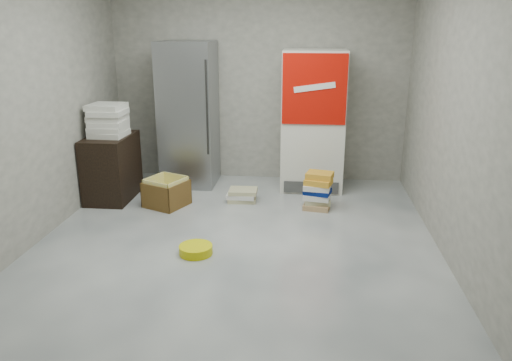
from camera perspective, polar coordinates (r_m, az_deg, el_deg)
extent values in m
plane|color=silver|center=(4.88, -2.62, -8.16)|extent=(5.00, 5.00, 0.00)
cube|color=#A7A296|center=(6.92, 0.31, 11.61)|extent=(4.00, 0.04, 2.80)
cube|color=#A7A296|center=(2.09, -13.24, -3.00)|extent=(4.00, 0.04, 2.80)
cube|color=#A7A296|center=(5.15, -25.65, 7.85)|extent=(0.04, 5.00, 2.80)
cube|color=#A7A296|center=(4.60, 22.79, 7.23)|extent=(0.04, 5.00, 2.80)
cube|color=#9D9FA4|center=(6.77, -7.68, 7.48)|extent=(0.70, 0.70, 1.90)
cylinder|color=#333333|center=(6.33, -5.64, 8.23)|extent=(0.02, 0.02, 1.19)
cube|color=silver|center=(6.59, 6.53, 6.81)|extent=(0.80, 0.70, 1.80)
cube|color=#BE0F05|center=(6.17, 6.70, 10.30)|extent=(0.78, 0.02, 0.85)
cube|color=white|center=(6.15, 6.71, 10.53)|extent=(0.50, 0.01, 0.14)
cube|color=#3F3F3F|center=(6.44, 6.31, -0.80)|extent=(0.70, 0.02, 0.15)
cube|color=black|center=(6.46, -16.15, 1.44)|extent=(0.50, 0.80, 0.80)
cube|color=silver|center=(6.35, -16.44, 5.16)|extent=(0.41, 0.41, 0.06)
cube|color=silver|center=(6.34, -16.51, 5.74)|extent=(0.40, 0.40, 0.06)
cube|color=silver|center=(6.33, -16.51, 6.33)|extent=(0.41, 0.41, 0.06)
cube|color=silver|center=(6.34, -16.61, 6.93)|extent=(0.40, 0.40, 0.06)
cube|color=silver|center=(6.30, -16.56, 7.48)|extent=(0.41, 0.41, 0.06)
cube|color=silver|center=(6.32, -16.74, 8.09)|extent=(0.42, 0.42, 0.06)
cube|color=tan|center=(5.99, 6.94, -2.94)|extent=(0.34, 0.29, 0.06)
cube|color=tan|center=(6.00, 7.03, -2.30)|extent=(0.30, 0.24, 0.06)
cube|color=silver|center=(5.96, 6.97, -1.80)|extent=(0.33, 0.28, 0.07)
cube|color=navy|center=(5.94, 7.03, -1.25)|extent=(0.35, 0.30, 0.05)
cube|color=silver|center=(5.92, 6.99, -0.73)|extent=(0.33, 0.28, 0.06)
cube|color=gold|center=(5.90, 7.15, -0.13)|extent=(0.35, 0.31, 0.07)
cube|color=gold|center=(5.90, 7.30, 0.59)|extent=(0.35, 0.30, 0.07)
cube|color=tan|center=(6.22, -1.59, -2.11)|extent=(0.36, 0.29, 0.05)
cube|color=silver|center=(6.19, -1.70, -1.66)|extent=(0.35, 0.27, 0.06)
cube|color=tan|center=(6.17, -1.48, -1.22)|extent=(0.35, 0.27, 0.05)
cube|color=yellow|center=(6.16, -10.13, -2.76)|extent=(0.54, 0.54, 0.01)
cube|color=brown|center=(6.27, -8.97, -0.92)|extent=(0.40, 0.19, 0.31)
cube|color=brown|center=(5.97, -11.49, -2.02)|extent=(0.40, 0.19, 0.31)
cube|color=brown|center=(6.25, -11.68, -1.14)|extent=(0.19, 0.40, 0.31)
cube|color=brown|center=(5.99, -8.66, -1.80)|extent=(0.19, 0.40, 0.31)
cube|color=yellow|center=(6.25, -9.09, -0.79)|extent=(0.37, 0.17, 0.35)
cube|color=yellow|center=(5.97, -11.39, -1.78)|extent=(0.37, 0.17, 0.35)
cube|color=yellow|center=(6.23, -11.56, -0.98)|extent=(0.17, 0.37, 0.35)
cube|color=yellow|center=(5.99, -8.81, -1.58)|extent=(0.17, 0.37, 0.35)
cylinder|color=#DAD306|center=(4.86, -6.89, -7.85)|extent=(0.43, 0.43, 0.09)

